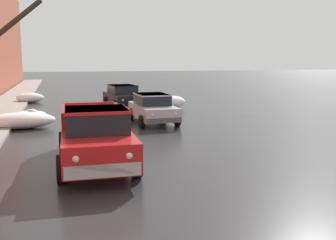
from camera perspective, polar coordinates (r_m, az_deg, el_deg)
The scene contains 7 objects.
snow_bank_near_corner_left at distance 18.52m, azimuth -20.99°, elevation -0.11°, with size 3.02×1.46×0.72m.
snow_bank_mid_block_left at distance 21.37m, azimuth -19.57°, elevation 0.77°, with size 1.66×0.92×0.53m.
snow_bank_along_right_kerb at distance 29.44m, azimuth -19.57°, elevation 3.08°, with size 1.90×1.26×0.70m.
snow_bank_far_right_pile at distance 24.44m, azimuth 0.33°, elevation 2.61°, with size 2.03×1.26×0.81m.
pickup_truck_red_approaching_near_lane at distance 11.42m, azimuth -10.64°, elevation -2.26°, with size 2.22×5.41×1.76m.
sedan_silver_parked_kerbside_close at distance 18.77m, azimuth -2.27°, elevation 1.81°, with size 1.92×3.93×1.42m.
sedan_black_parked_kerbside_mid at distance 25.33m, azimuth -6.63°, elevation 3.60°, with size 2.27×4.41×1.42m.
Camera 1 is at (-2.75, -2.04, 3.06)m, focal length 41.51 mm.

